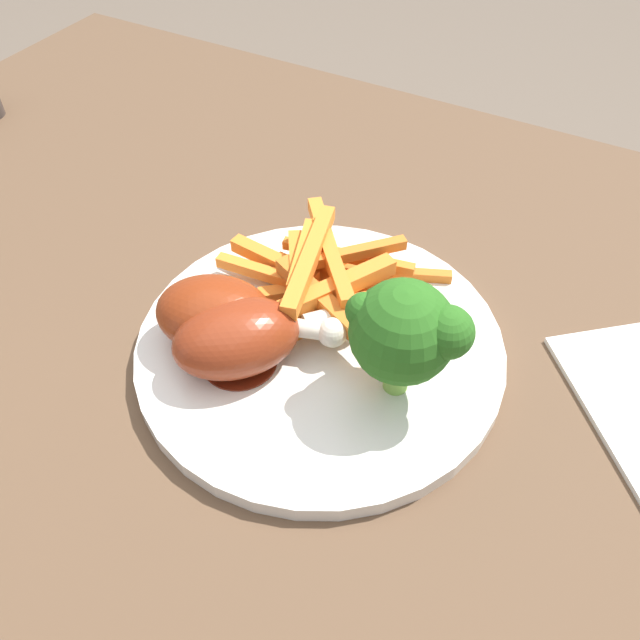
{
  "coord_description": "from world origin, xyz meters",
  "views": [
    {
      "loc": [
        0.21,
        -0.23,
        1.08
      ],
      "look_at": [
        0.07,
        0.02,
        0.78
      ],
      "focal_mm": 36.37,
      "sensor_mm": 36.0,
      "label": 1
    }
  ],
  "objects_px": {
    "dinner_plate": "(320,347)",
    "carrot_fries_pile": "(323,277)",
    "chicken_drumstick_far": "(243,337)",
    "broccoli_floret_front": "(405,333)",
    "dining_table": "(230,436)",
    "chicken_drumstick_near": "(221,315)"
  },
  "relations": [
    {
      "from": "dinner_plate",
      "to": "chicken_drumstick_far",
      "type": "height_order",
      "value": "chicken_drumstick_far"
    },
    {
      "from": "dining_table",
      "to": "chicken_drumstick_far",
      "type": "bearing_deg",
      "value": -20.43
    },
    {
      "from": "broccoli_floret_front",
      "to": "chicken_drumstick_far",
      "type": "distance_m",
      "value": 0.1
    },
    {
      "from": "carrot_fries_pile",
      "to": "chicken_drumstick_far",
      "type": "relative_size",
      "value": 1.32
    },
    {
      "from": "dining_table",
      "to": "chicken_drumstick_far",
      "type": "distance_m",
      "value": 0.17
    },
    {
      "from": "dining_table",
      "to": "chicken_drumstick_near",
      "type": "relative_size",
      "value": 7.09
    },
    {
      "from": "dining_table",
      "to": "dinner_plate",
      "type": "relative_size",
      "value": 3.71
    },
    {
      "from": "dinner_plate",
      "to": "carrot_fries_pile",
      "type": "distance_m",
      "value": 0.05
    },
    {
      "from": "dinner_plate",
      "to": "chicken_drumstick_near",
      "type": "distance_m",
      "value": 0.07
    },
    {
      "from": "carrot_fries_pile",
      "to": "dining_table",
      "type": "bearing_deg",
      "value": -132.29
    },
    {
      "from": "dinner_plate",
      "to": "carrot_fries_pile",
      "type": "relative_size",
      "value": 1.59
    },
    {
      "from": "dinner_plate",
      "to": "broccoli_floret_front",
      "type": "distance_m",
      "value": 0.08
    },
    {
      "from": "carrot_fries_pile",
      "to": "chicken_drumstick_far",
      "type": "distance_m",
      "value": 0.08
    },
    {
      "from": "chicken_drumstick_far",
      "to": "carrot_fries_pile",
      "type": "bearing_deg",
      "value": 78.24
    },
    {
      "from": "chicken_drumstick_near",
      "to": "chicken_drumstick_far",
      "type": "height_order",
      "value": "same"
    },
    {
      "from": "dinner_plate",
      "to": "chicken_drumstick_far",
      "type": "relative_size",
      "value": 2.1
    },
    {
      "from": "dinner_plate",
      "to": "carrot_fries_pile",
      "type": "bearing_deg",
      "value": 115.69
    },
    {
      "from": "broccoli_floret_front",
      "to": "carrot_fries_pile",
      "type": "relative_size",
      "value": 0.53
    },
    {
      "from": "carrot_fries_pile",
      "to": "broccoli_floret_front",
      "type": "bearing_deg",
      "value": -31.94
    },
    {
      "from": "dinner_plate",
      "to": "carrot_fries_pile",
      "type": "xyz_separation_m",
      "value": [
        -0.02,
        0.04,
        0.02
      ]
    },
    {
      "from": "broccoli_floret_front",
      "to": "chicken_drumstick_near",
      "type": "distance_m",
      "value": 0.12
    },
    {
      "from": "broccoli_floret_front",
      "to": "carrot_fries_pile",
      "type": "xyz_separation_m",
      "value": [
        -0.08,
        0.05,
        -0.03
      ]
    }
  ]
}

